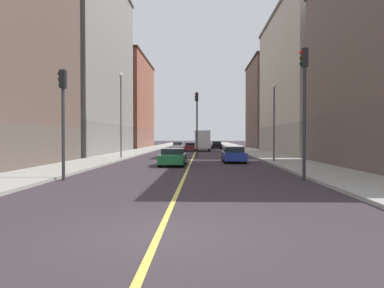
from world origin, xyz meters
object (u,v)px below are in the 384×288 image
(street_lamp_left_near, at_px, (274,114))
(car_blue, at_px, (234,155))
(building_left_mid, at_px, (310,82))
(box_truck, at_px, (203,140))
(building_right_distant, at_px, (125,103))
(traffic_light_left_near, at_px, (304,96))
(traffic_light_median_far, at_px, (197,116))
(building_left_far, at_px, (274,105))
(traffic_light_right_near, at_px, (63,108))
(street_lamp_right_near, at_px, (121,107))
(car_maroon, at_px, (191,147))
(car_silver, at_px, (202,145))
(car_black, at_px, (217,145))
(car_green, at_px, (173,157))
(building_right_midblock, at_px, (81,63))
(car_white, at_px, (178,146))

(street_lamp_left_near, xyz_separation_m, car_blue, (-3.31, 0.46, -3.44))
(building_left_mid, bearing_deg, box_truck, 147.23)
(building_left_mid, bearing_deg, building_right_distant, 137.84)
(traffic_light_left_near, distance_m, traffic_light_median_far, 20.54)
(building_left_far, distance_m, box_truck, 21.05)
(traffic_light_right_near, height_order, street_lamp_right_near, street_lamp_right_near)
(car_maroon, bearing_deg, street_lamp_left_near, -73.17)
(car_silver, bearing_deg, traffic_light_median_far, -90.86)
(street_lamp_left_near, xyz_separation_m, box_truck, (-5.91, 26.13, -2.43))
(traffic_light_right_near, xyz_separation_m, car_black, (9.54, 49.16, -2.91))
(building_left_mid, xyz_separation_m, traffic_light_left_near, (-8.92, -29.98, -5.11))
(traffic_light_left_near, bearing_deg, car_maroon, 99.95)
(street_lamp_right_near, bearing_deg, car_green, -54.61)
(street_lamp_right_near, bearing_deg, traffic_light_right_near, -86.80)
(street_lamp_left_near, bearing_deg, car_blue, 172.07)
(car_blue, bearing_deg, building_right_midblock, 138.39)
(street_lamp_right_near, bearing_deg, building_left_mid, 29.67)
(building_left_mid, height_order, box_truck, building_left_mid)
(building_right_distant, height_order, car_green, building_right_distant)
(building_right_midblock, relative_size, car_blue, 5.69)
(traffic_light_left_near, relative_size, car_maroon, 1.54)
(building_right_distant, height_order, traffic_light_left_near, building_right_distant)
(street_lamp_left_near, relative_size, car_white, 1.43)
(traffic_light_right_near, distance_m, car_maroon, 38.80)
(building_left_mid, height_order, traffic_light_left_near, building_left_mid)
(traffic_light_median_far, relative_size, car_silver, 1.71)
(building_left_far, relative_size, car_white, 3.86)
(street_lamp_left_near, distance_m, car_maroon, 26.97)
(car_white, height_order, car_blue, car_blue)
(traffic_light_right_near, bearing_deg, building_right_distant, 98.89)
(building_left_mid, height_order, traffic_light_right_near, building_left_mid)
(traffic_light_left_near, distance_m, car_black, 49.33)
(car_blue, xyz_separation_m, car_silver, (-2.76, 37.15, 0.01))
(building_left_mid, bearing_deg, street_lamp_left_near, -114.65)
(building_left_mid, distance_m, car_blue, 21.93)
(building_right_midblock, relative_size, street_lamp_left_near, 3.86)
(street_lamp_left_near, distance_m, car_white, 34.60)
(traffic_light_right_near, distance_m, box_truck, 39.54)
(car_silver, distance_m, box_truck, 11.52)
(car_white, bearing_deg, car_black, 27.27)
(car_blue, height_order, car_silver, car_silver)
(building_right_distant, xyz_separation_m, car_black, (18.44, -7.70, -8.38))
(building_right_midblock, relative_size, car_green, 5.51)
(car_black, distance_m, car_maroon, 11.67)
(traffic_light_median_far, xyz_separation_m, car_white, (-3.67, 25.84, -3.67))
(building_left_far, bearing_deg, traffic_light_right_near, -111.32)
(traffic_light_left_near, relative_size, traffic_light_right_near, 1.18)
(building_right_distant, xyz_separation_m, traffic_light_median_far, (15.26, -37.06, -4.75))
(car_blue, relative_size, car_silver, 1.11)
(building_right_distant, bearing_deg, traffic_light_left_near, -69.94)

